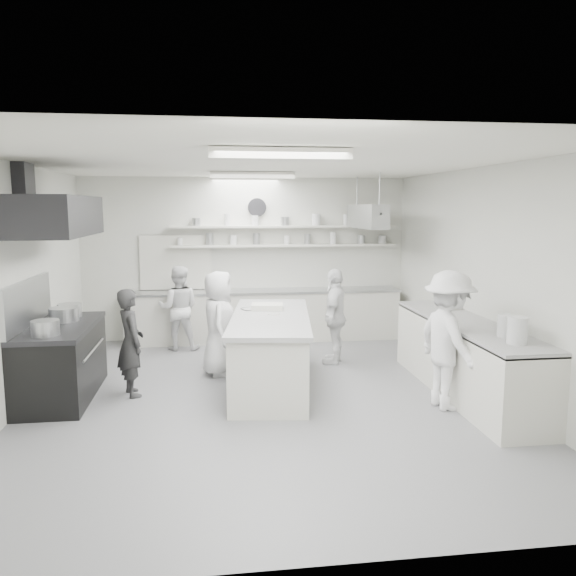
{
  "coord_description": "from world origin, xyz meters",
  "views": [
    {
      "loc": [
        -0.63,
        -7.01,
        2.47
      ],
      "look_at": [
        0.39,
        0.6,
        1.35
      ],
      "focal_mm": 35.12,
      "sensor_mm": 36.0,
      "label": 1
    }
  ],
  "objects": [
    {
      "name": "floor",
      "position": [
        0.0,
        0.0,
        -0.01
      ],
      "size": [
        6.0,
        7.0,
        0.02
      ],
      "primitive_type": "cube",
      "color": "gray",
      "rests_on": "ground"
    },
    {
      "name": "ceiling",
      "position": [
        0.0,
        0.0,
        3.01
      ],
      "size": [
        6.0,
        7.0,
        0.02
      ],
      "primitive_type": "cube",
      "color": "silver",
      "rests_on": "wall_back"
    },
    {
      "name": "wall_back",
      "position": [
        0.0,
        3.5,
        1.5
      ],
      "size": [
        6.0,
        0.04,
        3.0
      ],
      "primitive_type": "cube",
      "color": "silver",
      "rests_on": "floor"
    },
    {
      "name": "wall_front",
      "position": [
        0.0,
        -3.5,
        1.5
      ],
      "size": [
        6.0,
        0.04,
        3.0
      ],
      "primitive_type": "cube",
      "color": "silver",
      "rests_on": "floor"
    },
    {
      "name": "wall_left",
      "position": [
        -3.0,
        0.0,
        1.5
      ],
      "size": [
        0.04,
        7.0,
        3.0
      ],
      "primitive_type": "cube",
      "color": "silver",
      "rests_on": "floor"
    },
    {
      "name": "wall_right",
      "position": [
        3.0,
        0.0,
        1.5
      ],
      "size": [
        0.04,
        7.0,
        3.0
      ],
      "primitive_type": "cube",
      "color": "silver",
      "rests_on": "floor"
    },
    {
      "name": "stove",
      "position": [
        -2.6,
        0.4,
        0.45
      ],
      "size": [
        0.8,
        1.8,
        0.9
      ],
      "primitive_type": "cube",
      "color": "black",
      "rests_on": "floor"
    },
    {
      "name": "exhaust_hood",
      "position": [
        -2.6,
        0.4,
        2.35
      ],
      "size": [
        0.85,
        2.0,
        0.5
      ],
      "primitive_type": "cube",
      "color": "#262629",
      "rests_on": "wall_left"
    },
    {
      "name": "back_counter",
      "position": [
        0.3,
        3.2,
        0.46
      ],
      "size": [
        5.0,
        0.6,
        0.92
      ],
      "primitive_type": "cube",
      "color": "silver",
      "rests_on": "floor"
    },
    {
      "name": "shelf_lower",
      "position": [
        0.7,
        3.37,
        1.75
      ],
      "size": [
        4.2,
        0.26,
        0.04
      ],
      "primitive_type": "cube",
      "color": "silver",
      "rests_on": "wall_back"
    },
    {
      "name": "shelf_upper",
      "position": [
        0.7,
        3.37,
        2.1
      ],
      "size": [
        4.2,
        0.26,
        0.04
      ],
      "primitive_type": "cube",
      "color": "silver",
      "rests_on": "wall_back"
    },
    {
      "name": "pass_through_window",
      "position": [
        -1.3,
        3.48,
        1.45
      ],
      "size": [
        1.3,
        0.04,
        1.0
      ],
      "primitive_type": "cube",
      "color": "black",
      "rests_on": "wall_back"
    },
    {
      "name": "wall_clock",
      "position": [
        0.2,
        3.46,
        2.45
      ],
      "size": [
        0.32,
        0.05,
        0.32
      ],
      "primitive_type": "cylinder",
      "rotation": [
        1.57,
        0.0,
        0.0
      ],
      "color": "silver",
      "rests_on": "wall_back"
    },
    {
      "name": "right_counter",
      "position": [
        2.65,
        -0.2,
        0.47
      ],
      "size": [
        0.74,
        3.3,
        0.94
      ],
      "primitive_type": "cube",
      "color": "silver",
      "rests_on": "floor"
    },
    {
      "name": "pot_rack",
      "position": [
        2.0,
        2.4,
        2.3
      ],
      "size": [
        0.3,
        1.6,
        0.4
      ],
      "primitive_type": "cube",
      "color": "#A8AAAC",
      "rests_on": "ceiling"
    },
    {
      "name": "light_fixture_front",
      "position": [
        0.0,
        -1.8,
        2.94
      ],
      "size": [
        1.3,
        0.25,
        0.1
      ],
      "primitive_type": "cube",
      "color": "silver",
      "rests_on": "ceiling"
    },
    {
      "name": "light_fixture_rear",
      "position": [
        0.0,
        1.8,
        2.94
      ],
      "size": [
        1.3,
        0.25,
        0.1
      ],
      "primitive_type": "cube",
      "color": "silver",
      "rests_on": "ceiling"
    },
    {
      "name": "prep_island",
      "position": [
        0.14,
        0.49,
        0.47
      ],
      "size": [
        1.28,
        2.67,
        0.95
      ],
      "primitive_type": "cube",
      "rotation": [
        0.0,
        0.0,
        -0.13
      ],
      "color": "silver",
      "rests_on": "floor"
    },
    {
      "name": "stove_pot",
      "position": [
        -2.6,
        0.64,
        1.03
      ],
      "size": [
        0.38,
        0.38,
        0.23
      ],
      "primitive_type": "cylinder",
      "color": "#A8AAAC",
      "rests_on": "stove"
    },
    {
      "name": "cook_stove",
      "position": [
        -1.71,
        0.36,
        0.71
      ],
      "size": [
        0.51,
        0.61,
        1.42
      ],
      "primitive_type": "imported",
      "rotation": [
        0.0,
        0.0,
        1.95
      ],
      "color": "#2B2B2C",
      "rests_on": "floor"
    },
    {
      "name": "cook_back",
      "position": [
        -1.23,
        2.73,
        0.73
      ],
      "size": [
        0.74,
        0.6,
        1.46
      ],
      "primitive_type": "imported",
      "rotation": [
        0.0,
        0.0,
        -3.21
      ],
      "color": "white",
      "rests_on": "floor"
    },
    {
      "name": "cook_island_left",
      "position": [
        -0.56,
        1.15,
        0.77
      ],
      "size": [
        0.5,
        0.76,
        1.54
      ],
      "primitive_type": "imported",
      "rotation": [
        0.0,
        0.0,
        1.56
      ],
      "color": "white",
      "rests_on": "floor"
    },
    {
      "name": "cook_island_right",
      "position": [
        1.27,
        1.53,
        0.75
      ],
      "size": [
        0.68,
        0.96,
        1.51
      ],
      "primitive_type": "imported",
      "rotation": [
        0.0,
        0.0,
        -1.97
      ],
      "color": "white",
      "rests_on": "floor"
    },
    {
      "name": "cook_right",
      "position": [
        2.2,
        -0.64,
        0.85
      ],
      "size": [
        0.8,
        1.19,
        1.71
      ],
      "primitive_type": "imported",
      "rotation": [
        0.0,
        0.0,
        1.73
      ],
      "color": "white",
      "rests_on": "floor"
    },
    {
      "name": "bowl_island_a",
      "position": [
        -0.1,
        0.99,
        0.98
      ],
      "size": [
        0.35,
        0.35,
        0.07
      ],
      "primitive_type": "imported",
      "rotation": [
        0.0,
        0.0,
        0.42
      ],
      "color": "#A8AAAC",
      "rests_on": "prep_island"
    },
    {
      "name": "bowl_island_b",
      "position": [
        0.19,
        0.57,
        0.98
      ],
      "size": [
        0.18,
        0.18,
        0.06
      ],
      "primitive_type": "imported",
      "rotation": [
        0.0,
        0.0,
        0.01
      ],
      "color": "silver",
      "rests_on": "prep_island"
    },
    {
      "name": "bowl_right",
      "position": [
        2.86,
        0.7,
        0.97
      ],
      "size": [
        0.27,
        0.27,
        0.06
      ],
      "primitive_type": "imported",
      "rotation": [
        0.0,
        0.0,
        -0.13
      ],
      "color": "silver",
      "rests_on": "right_counter"
    }
  ]
}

